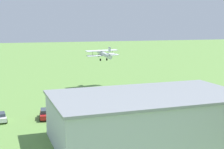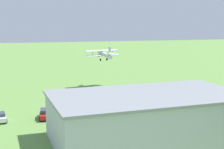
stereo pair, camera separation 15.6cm
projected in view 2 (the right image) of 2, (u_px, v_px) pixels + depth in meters
ground_plane at (72, 91)px, 82.13m from camera, size 400.00×400.00×0.00m
hangar at (147, 117)px, 47.63m from camera, size 27.91×16.66×6.65m
biplane at (104, 54)px, 86.59m from camera, size 9.26×7.42×3.89m
car_yellow at (175, 104)px, 65.05m from camera, size 2.17×4.58×1.73m
car_red at (45, 114)px, 58.36m from camera, size 2.20×4.75×1.68m
car_white at (0, 117)px, 56.53m from camera, size 2.24×4.08×1.54m
person_watching_takeoff at (111, 106)px, 64.27m from camera, size 0.54×0.54×1.54m
person_walking_on_apron at (145, 101)px, 67.53m from camera, size 0.44×0.44×1.68m
person_crossing_taxiway at (129, 101)px, 67.66m from camera, size 0.42×0.42×1.75m
person_beside_truck at (88, 107)px, 63.15m from camera, size 0.51×0.51×1.59m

